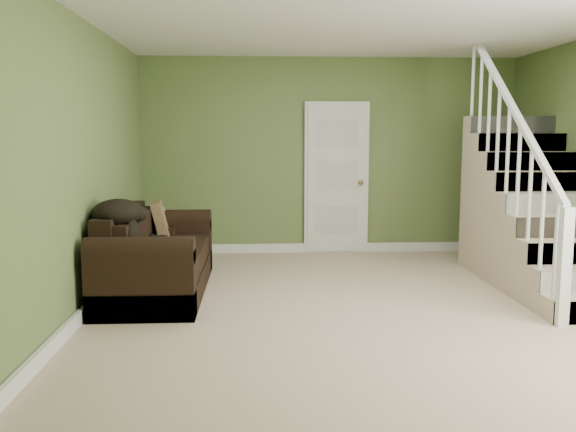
{
  "coord_description": "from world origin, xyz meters",
  "views": [
    {
      "loc": [
        -0.98,
        -5.4,
        1.58
      ],
      "look_at": [
        -0.69,
        0.17,
        0.84
      ],
      "focal_mm": 38.0,
      "sensor_mm": 36.0,
      "label": 1
    }
  ],
  "objects": [
    {
      "name": "throw_pillow",
      "position": [
        -2.05,
        1.38,
        0.64
      ],
      "size": [
        0.24,
        0.42,
        0.42
      ],
      "primitive_type": "cube",
      "rotation": [
        0.0,
        -0.24,
        0.1
      ],
      "color": "#523421",
      "rests_on": "sofa"
    },
    {
      "name": "wall_left",
      "position": [
        -2.5,
        0.0,
        1.3
      ],
      "size": [
        0.04,
        5.5,
        2.6
      ],
      "primitive_type": "cube",
      "color": "#60763F",
      "rests_on": "floor"
    },
    {
      "name": "banana",
      "position": [
        -1.82,
        0.42,
        0.49
      ],
      "size": [
        0.17,
        0.19,
        0.06
      ],
      "primitive_type": "ellipsoid",
      "rotation": [
        0.0,
        0.0,
        0.72
      ],
      "color": "gold",
      "rests_on": "sofa"
    },
    {
      "name": "side_table",
      "position": [
        -2.12,
        1.63,
        0.28
      ],
      "size": [
        0.48,
        0.48,
        0.76
      ],
      "rotation": [
        0.0,
        0.0,
        -0.07
      ],
      "color": "black",
      "rests_on": "floor"
    },
    {
      "name": "floor",
      "position": [
        0.0,
        0.0,
        0.0
      ],
      "size": [
        5.0,
        5.5,
        0.01
      ],
      "primitive_type": "cube",
      "color": "tan",
      "rests_on": "ground"
    },
    {
      "name": "baseboard_left",
      "position": [
        -2.47,
        0.0,
        0.06
      ],
      "size": [
        0.04,
        5.5,
        0.12
      ],
      "primitive_type": "cube",
      "color": "white",
      "rests_on": "floor"
    },
    {
      "name": "wall_front",
      "position": [
        0.0,
        -2.75,
        1.3
      ],
      "size": [
        5.0,
        0.04,
        2.6
      ],
      "primitive_type": "cube",
      "color": "#60763F",
      "rests_on": "floor"
    },
    {
      "name": "door",
      "position": [
        0.1,
        2.71,
        1.01
      ],
      "size": [
        0.86,
        0.12,
        2.02
      ],
      "color": "white",
      "rests_on": "floor"
    },
    {
      "name": "baseboard_back",
      "position": [
        0.0,
        2.72,
        0.06
      ],
      "size": [
        5.0,
        0.04,
        0.12
      ],
      "primitive_type": "cube",
      "color": "white",
      "rests_on": "floor"
    },
    {
      "name": "sofa",
      "position": [
        -2.02,
        0.7,
        0.32
      ],
      "size": [
        0.92,
        2.14,
        0.85
      ],
      "color": "black",
      "rests_on": "floor"
    },
    {
      "name": "staircase",
      "position": [
        1.99,
        0.97,
        0.64
      ],
      "size": [
        1.0,
        2.51,
        2.82
      ],
      "color": "tan",
      "rests_on": "floor"
    },
    {
      "name": "cat",
      "position": [
        -1.91,
        0.5,
        0.54
      ],
      "size": [
        0.26,
        0.44,
        0.21
      ],
      "rotation": [
        0.0,
        0.0,
        -0.38
      ],
      "color": "black",
      "rests_on": "sofa"
    },
    {
      "name": "wall_back",
      "position": [
        0.0,
        2.75,
        1.3
      ],
      "size": [
        5.0,
        0.04,
        2.6
      ],
      "primitive_type": "cube",
      "color": "#60763F",
      "rests_on": "floor"
    },
    {
      "name": "throw_blanket",
      "position": [
        -2.26,
        0.24,
        0.87
      ],
      "size": [
        0.54,
        0.65,
        0.24
      ],
      "primitive_type": "ellipsoid",
      "rotation": [
        0.0,
        0.0,
        0.16
      ],
      "color": "black",
      "rests_on": "sofa"
    },
    {
      "name": "ceiling",
      "position": [
        0.0,
        0.0,
        2.6
      ],
      "size": [
        5.0,
        5.5,
        0.01
      ],
      "primitive_type": "cube",
      "color": "white",
      "rests_on": "wall_back"
    }
  ]
}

